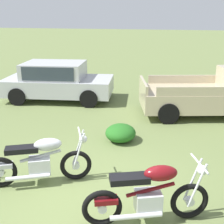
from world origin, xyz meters
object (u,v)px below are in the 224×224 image
shrub_low (121,133)px  car_silver (57,79)px  motorcycle_silver (40,161)px  motorcycle_maroon (149,195)px

shrub_low → car_silver: bearing=134.2°
motorcycle_silver → motorcycle_maroon: (2.16, -0.64, 0.01)m
car_silver → motorcycle_silver: bearing=-77.4°
motorcycle_silver → car_silver: 5.97m
motorcycle_silver → shrub_low: size_ratio=2.30×
motorcycle_silver → motorcycle_maroon: size_ratio=0.98×
motorcycle_maroon → shrub_low: size_ratio=2.34×
motorcycle_maroon → car_silver: bearing=103.2°
motorcycle_maroon → car_silver: 7.54m
shrub_low → motorcycle_maroon: bearing=-70.1°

